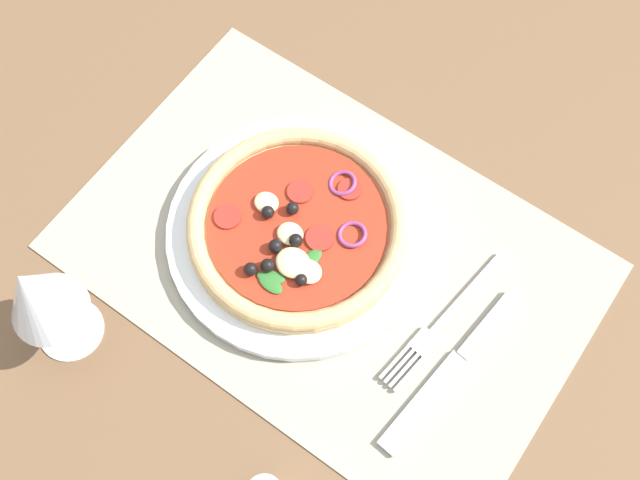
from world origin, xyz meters
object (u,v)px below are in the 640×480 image
Objects in this scene: plate at (295,235)px; fork at (440,326)px; pizza at (295,229)px; knife at (450,371)px; wine_glass at (37,296)px.

fork is (-17.08, -0.51, -0.39)cm from plate.
pizza is 20.51cm from knife.
wine_glass reaches higher than knife.
plate is 20.45cm from knife.
wine_glass is at bearing -47.01° from fork.
pizza reaches higher than fork.
knife is (-20.26, 2.79, -0.35)cm from plate.
wine_glass is at bearing 59.22° from pizza.
fork is at bearing -130.13° from knife.
wine_glass is at bearing -55.27° from knife.
plate is 1.80× the size of wine_glass.
wine_glass reaches higher than fork.
wine_glass is (12.26, 20.59, 7.39)cm from pizza.
plate is at bearing -54.29° from pizza.
plate reaches higher than fork.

